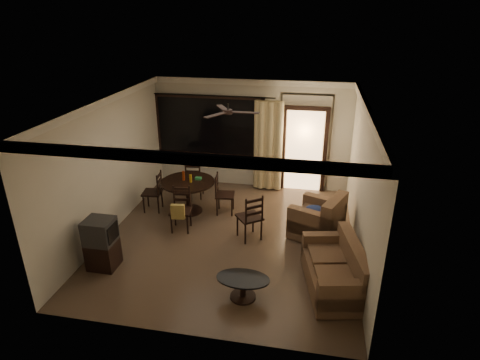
% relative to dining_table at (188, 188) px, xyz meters
% --- Properties ---
extents(ground, '(5.50, 5.50, 0.00)m').
position_rel_dining_table_xyz_m(ground, '(1.17, -0.98, -0.60)').
color(ground, '#7F6651').
rests_on(ground, ground).
extents(room_shell, '(5.50, 6.70, 5.50)m').
position_rel_dining_table_xyz_m(room_shell, '(1.76, 0.80, 1.23)').
color(room_shell, beige).
rests_on(room_shell, ground).
extents(dining_table, '(1.22, 1.22, 0.98)m').
position_rel_dining_table_xyz_m(dining_table, '(0.00, 0.00, 0.00)').
color(dining_table, black).
rests_on(dining_table, ground).
extents(dining_chair_west, '(0.46, 0.46, 0.95)m').
position_rel_dining_table_xyz_m(dining_chair_west, '(-0.83, -0.09, -0.32)').
color(dining_chair_west, black).
rests_on(dining_chair_west, ground).
extents(dining_chair_east, '(0.46, 0.46, 0.95)m').
position_rel_dining_table_xyz_m(dining_chair_east, '(0.83, 0.09, -0.32)').
color(dining_chair_east, black).
rests_on(dining_chair_east, ground).
extents(dining_chair_south, '(0.46, 0.52, 0.95)m').
position_rel_dining_table_xyz_m(dining_chair_south, '(0.09, -0.85, -0.30)').
color(dining_chair_south, black).
rests_on(dining_chair_south, ground).
extents(dining_chair_north, '(0.46, 0.46, 0.95)m').
position_rel_dining_table_xyz_m(dining_chair_north, '(-0.09, 0.78, -0.32)').
color(dining_chair_north, black).
rests_on(dining_chair_north, ground).
extents(tv_cabinet, '(0.52, 0.46, 0.97)m').
position_rel_dining_table_xyz_m(tv_cabinet, '(-0.88, -2.38, -0.12)').
color(tv_cabinet, black).
rests_on(tv_cabinet, ground).
extents(sofa, '(1.13, 1.69, 0.83)m').
position_rel_dining_table_xyz_m(sofa, '(3.28, -2.23, -0.27)').
color(sofa, '#43241F').
rests_on(sofa, ground).
extents(armchair, '(1.21, 1.21, 0.93)m').
position_rel_dining_table_xyz_m(armchair, '(2.98, -0.59, -0.22)').
color(armchair, '#43241F').
rests_on(armchair, ground).
extents(coffee_table, '(0.87, 0.52, 0.38)m').
position_rel_dining_table_xyz_m(coffee_table, '(1.78, -2.76, -0.35)').
color(coffee_table, black).
rests_on(coffee_table, ground).
extents(side_chair, '(0.63, 0.63, 1.02)m').
position_rel_dining_table_xyz_m(side_chair, '(1.58, -0.92, -0.30)').
color(side_chair, black).
rests_on(side_chair, ground).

